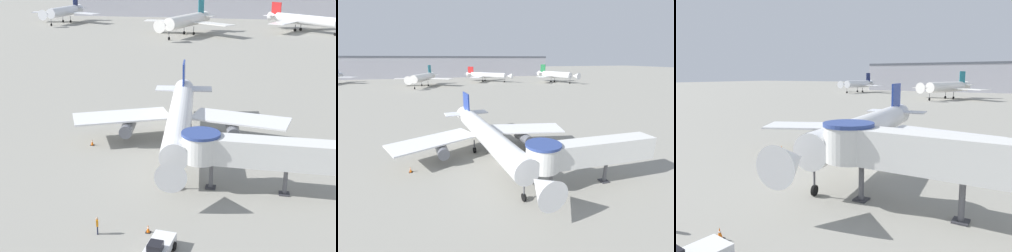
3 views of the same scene
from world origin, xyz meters
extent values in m
plane|color=gray|center=(0.00, 0.00, 0.00)|extent=(800.00, 800.00, 0.00)
cylinder|color=white|center=(-2.42, 1.81, 3.80)|extent=(6.18, 25.83, 3.12)
cone|color=white|center=(-0.52, -13.86, 3.80)|extent=(3.51, 3.78, 3.12)
cone|color=white|center=(-4.10, 15.62, 3.80)|extent=(3.66, 5.01, 3.12)
cube|color=white|center=(-10.66, 3.55, 3.25)|extent=(13.90, 10.29, 0.22)
cube|color=white|center=(5.16, 5.47, 3.25)|extent=(13.61, 7.76, 0.22)
cube|color=navy|center=(-4.07, 15.39, 6.60)|extent=(0.77, 4.38, 4.05)
cube|color=white|center=(-4.12, 15.85, 4.34)|extent=(9.02, 4.10, 0.18)
cylinder|color=#565960|center=(-9.47, 2.24, 2.15)|extent=(2.23, 4.56, 1.71)
cylinder|color=#565960|center=(4.31, 3.91, 2.15)|extent=(2.23, 4.56, 1.71)
cylinder|color=#4C4C51|center=(-0.96, -10.25, 1.35)|extent=(0.18, 0.18, 1.79)
cylinder|color=black|center=(-0.96, -10.25, 0.45)|extent=(0.37, 0.92, 0.90)
cylinder|color=#4C4C51|center=(-4.20, 4.82, 1.35)|extent=(0.22, 0.22, 1.79)
cylinder|color=black|center=(-4.20, 4.82, 0.45)|extent=(0.51, 0.94, 0.90)
cylinder|color=#4C4C51|center=(-1.42, 5.16, 1.35)|extent=(0.22, 0.22, 1.79)
cylinder|color=black|center=(-1.42, 5.16, 0.45)|extent=(0.51, 0.94, 0.90)
cube|color=silver|center=(9.04, -9.22, 4.48)|extent=(14.79, 2.75, 2.80)
cylinder|color=silver|center=(1.65, -9.15, 4.48)|extent=(3.90, 3.90, 2.80)
cylinder|color=navy|center=(1.65, -9.15, 6.03)|extent=(4.10, 4.10, 0.30)
cylinder|color=#56565B|center=(2.83, -9.16, 1.54)|extent=(0.44, 0.44, 3.08)
cube|color=#333338|center=(2.83, -9.16, 0.06)|extent=(1.10, 1.10, 0.12)
cylinder|color=#56565B|center=(10.51, -9.24, 1.54)|extent=(0.44, 0.44, 3.08)
cube|color=#333338|center=(10.51, -9.24, 0.06)|extent=(1.10, 1.10, 0.12)
cube|color=silver|center=(-0.01, -22.37, 0.72)|extent=(2.28, 4.29, 0.72)
cube|color=black|center=(-0.10, -23.29, 1.41)|extent=(1.23, 1.26, 0.65)
cylinder|color=black|center=(-0.84, -21.14, 0.36)|extent=(0.37, 0.75, 0.72)
cylinder|color=black|center=(1.06, -21.34, 0.36)|extent=(0.37, 0.75, 0.72)
cube|color=black|center=(-13.88, 0.41, 0.02)|extent=(0.50, 0.50, 0.04)
cone|color=orange|center=(-13.88, 0.41, 0.43)|extent=(0.34, 0.34, 0.78)
cylinder|color=white|center=(-13.88, 0.41, 0.52)|extent=(0.19, 0.19, 0.09)
cube|color=black|center=(9.18, 1.73, 0.02)|extent=(0.37, 0.37, 0.04)
cone|color=orange|center=(9.18, 1.73, 0.33)|extent=(0.25, 0.25, 0.57)
cylinder|color=white|center=(9.18, 1.73, 0.40)|extent=(0.14, 0.14, 0.07)
cube|color=black|center=(-1.67, -19.12, 0.02)|extent=(0.46, 0.46, 0.04)
cone|color=orange|center=(-1.67, -19.12, 0.40)|extent=(0.31, 0.31, 0.71)
cylinder|color=white|center=(-1.67, -19.12, 0.48)|extent=(0.17, 0.17, 0.09)
cylinder|color=#1E2338|center=(-5.97, -20.31, 0.40)|extent=(0.12, 0.12, 0.81)
cylinder|color=#1E2338|center=(-6.02, -20.15, 0.40)|extent=(0.12, 0.12, 0.81)
cube|color=orange|center=(-6.00, -20.23, 1.13)|extent=(0.27, 0.36, 0.64)
sphere|color=tan|center=(-6.00, -20.23, 1.55)|extent=(0.22, 0.22, 0.22)
cylinder|color=white|center=(-18.10, 105.80, 5.03)|extent=(11.07, 23.37, 4.17)
cone|color=white|center=(-22.86, 90.98, 5.03)|extent=(5.38, 5.64, 4.17)
cone|color=white|center=(-14.11, 118.24, 5.03)|extent=(5.89, 7.23, 4.17)
cube|color=white|center=(-26.14, 111.49, 4.30)|extent=(14.62, 5.50, 0.22)
cube|color=white|center=(-8.26, 105.74, 4.30)|extent=(15.03, 12.96, 0.22)
cube|color=#19707F|center=(-14.20, 117.94, 8.79)|extent=(1.58, 4.29, 5.42)
cube|color=white|center=(-14.01, 118.54, 5.76)|extent=(10.40, 5.99, 0.18)
cylinder|color=#4C4C51|center=(-21.63, 94.83, 1.75)|extent=(0.18, 0.18, 2.40)
cylinder|color=black|center=(-21.63, 94.83, 0.55)|extent=(0.58, 1.13, 1.10)
cylinder|color=#4C4C51|center=(-19.00, 109.14, 1.75)|extent=(0.22, 0.22, 2.40)
cylinder|color=black|center=(-19.00, 109.14, 0.55)|extent=(0.72, 1.17, 1.10)
cylinder|color=#4C4C51|center=(-15.43, 107.99, 1.75)|extent=(0.22, 0.22, 2.40)
cylinder|color=black|center=(-15.43, 107.99, 0.55)|extent=(0.72, 1.17, 1.10)
cylinder|color=silver|center=(-74.14, 133.70, 4.84)|extent=(6.11, 20.56, 3.99)
cone|color=silver|center=(-75.61, 119.86, 4.84)|extent=(4.43, 4.79, 3.99)
cone|color=silver|center=(-72.92, 145.16, 4.84)|extent=(4.60, 6.37, 3.99)
cube|color=silver|center=(-82.42, 137.24, 4.14)|extent=(13.95, 7.53, 0.22)
cube|color=silver|center=(-65.30, 135.43, 4.14)|extent=(14.07, 9.86, 0.22)
cube|color=#141E4C|center=(-72.95, 144.86, 8.43)|extent=(0.66, 3.98, 5.19)
cube|color=silver|center=(-72.89, 145.45, 5.54)|extent=(9.23, 3.72, 0.18)
cylinder|color=#4C4C51|center=(-75.21, 123.55, 1.70)|extent=(0.18, 0.18, 2.29)
cylinder|color=black|center=(-75.21, 123.55, 0.55)|extent=(0.37, 1.12, 1.10)
cylinder|color=#4C4C51|center=(-75.66, 136.40, 1.70)|extent=(0.22, 0.22, 2.29)
cylinder|color=black|center=(-75.66, 136.40, 0.55)|extent=(0.51, 1.14, 1.10)
cylinder|color=#4C4C51|center=(-72.08, 136.02, 1.70)|extent=(0.22, 0.22, 2.29)
cylinder|color=black|center=(-72.08, 136.02, 0.55)|extent=(0.51, 1.14, 1.10)
cylinder|color=white|center=(23.23, 123.75, 4.35)|extent=(21.80, 20.15, 3.53)
cone|color=white|center=(12.59, 133.35, 4.35)|extent=(6.30, 6.17, 3.53)
cube|color=white|center=(15.10, 119.16, 3.73)|extent=(10.94, 15.24, 0.22)
cube|color=white|center=(26.96, 132.30, 3.73)|extent=(15.10, 11.98, 0.22)
cube|color=#B21E1E|center=(12.79, 133.17, 7.53)|extent=(3.57, 3.26, 4.59)
cube|color=white|center=(12.39, 133.52, 4.97)|extent=(8.84, 9.31, 0.18)
cylinder|color=#4C4C51|center=(32.54, 115.36, 1.57)|extent=(0.18, 0.18, 2.03)
cylinder|color=black|center=(32.54, 115.36, 0.55)|extent=(0.99, 0.93, 1.10)
cylinder|color=#4C4C51|center=(19.73, 124.76, 1.57)|extent=(0.22, 0.22, 2.03)
cylinder|color=black|center=(19.73, 124.76, 0.55)|extent=(1.08, 1.03, 1.10)
cylinder|color=#4C4C51|center=(21.86, 127.12, 1.57)|extent=(0.22, 0.22, 2.03)
cylinder|color=black|center=(21.86, 127.12, 0.55)|extent=(1.08, 1.03, 1.10)
cube|color=#A8A8B2|center=(2.04, 175.00, 7.99)|extent=(168.77, 18.78, 15.97)
camera|label=1|loc=(6.96, -54.43, 22.36)|focal=50.00mm
camera|label=2|loc=(-8.97, -30.51, 15.32)|focal=24.00mm
camera|label=3|loc=(14.33, -31.34, 9.91)|focal=35.00mm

